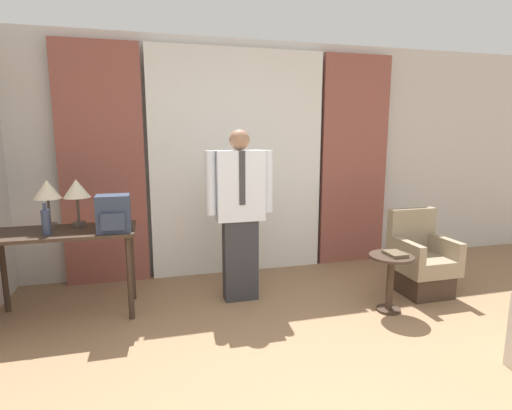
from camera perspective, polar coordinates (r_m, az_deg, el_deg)
wall_back at (r=4.79m, az=-2.85°, el=6.70°), size 10.00×0.06×2.70m
curtain_sheer_center at (r=4.66m, az=-2.51°, el=5.88°), size 2.02×0.06×2.58m
curtain_drape_left at (r=4.58m, az=-21.08°, el=5.14°), size 0.88×0.06×2.58m
curtain_drape_right at (r=5.19m, az=13.84°, el=6.02°), size 0.88×0.06×2.58m
desk at (r=3.94m, az=-25.87°, el=-5.01°), size 1.24×0.57×0.79m
table_lamp_left at (r=4.03m, az=-27.67°, el=1.68°), size 0.24×0.24×0.44m
table_lamp_right at (r=3.98m, az=-24.25°, el=1.86°), size 0.24×0.24×0.44m
bottle_by_lamp at (r=3.79m, az=-27.81°, el=-2.11°), size 0.07×0.07×0.28m
backpack at (r=3.67m, az=-19.69°, el=-1.18°), size 0.28×0.24×0.32m
person at (r=3.87m, az=-2.31°, el=-0.72°), size 0.66×0.22×1.68m
armchair at (r=4.51m, az=22.48°, el=-7.58°), size 0.53×0.55×0.86m
side_table at (r=3.93m, az=18.68°, el=-9.24°), size 0.40×0.40×0.54m
book at (r=3.88m, az=19.25°, el=-6.60°), size 0.15×0.20×0.03m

